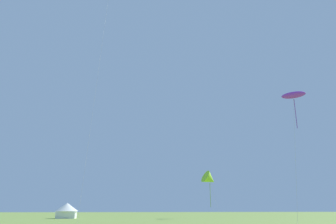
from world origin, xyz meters
name	(u,v)px	position (x,y,z in m)	size (l,w,h in m)	color
kite_lime_delta	(210,179)	(12.79, 59.67, 7.39)	(3.67, 3.18, 9.09)	#99DB2D
kite_purple_parafoil	(293,95)	(12.34, 25.81, 13.12)	(3.28, 2.65, 13.57)	purple
festival_tent_right	(67,210)	(-14.66, 63.04, 1.57)	(4.37, 4.37, 2.84)	white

